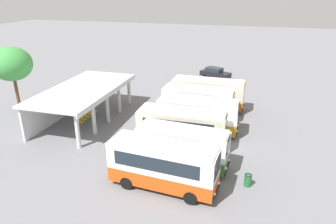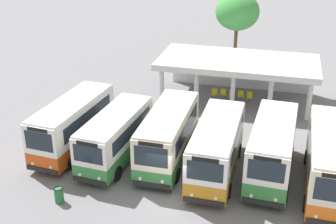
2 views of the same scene
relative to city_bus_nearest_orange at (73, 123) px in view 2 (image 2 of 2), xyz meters
The scene contains 15 objects.
ground_plane 8.27m from the city_bus_nearest_orange, 25.62° to the right, with size 180.00×180.00×0.00m, color slate.
city_bus_nearest_orange is the anchor object (origin of this frame).
city_bus_second_in_row 3.14m from the city_bus_nearest_orange, 10.24° to the right, with size 2.68×7.11×3.06m.
city_bus_middle_cream 6.19m from the city_bus_nearest_orange, ahead, with size 2.44×7.52×3.25m.
city_bus_fourth_amber 9.29m from the city_bus_nearest_orange, ahead, with size 2.41×7.47×3.22m.
city_bus_fifth_blue 12.37m from the city_bus_nearest_orange, ahead, with size 2.60×7.28×3.34m.
city_bus_far_end_green 15.47m from the city_bus_nearest_orange, ahead, with size 2.46×7.96×3.39m.
terminal_canopy 14.71m from the city_bus_nearest_orange, 52.20° to the left, with size 12.47×6.13×3.40m.
waiting_chair_end_by_column 12.98m from the city_bus_nearest_orange, 55.61° to the left, with size 0.46×0.46×0.86m.
waiting_chair_second_from_end 13.47m from the city_bus_nearest_orange, 53.32° to the left, with size 0.46×0.46×0.86m.
waiting_chair_middle_seat 13.90m from the city_bus_nearest_orange, 50.95° to the left, with size 0.46×0.46×0.86m.
waiting_chair_fourth_seat 14.39m from the city_bus_nearest_orange, 48.86° to the left, with size 0.46×0.46×0.86m.
waiting_chair_fifth_seat 14.82m from the city_bus_nearest_orange, 46.64° to the left, with size 0.46×0.46×0.86m.
roadside_tree_behind_canopy 20.16m from the city_bus_nearest_orange, 66.39° to the left, with size 4.00×4.00×7.33m.
litter_bin_apron 5.96m from the city_bus_nearest_orange, 72.56° to the right, with size 0.49×0.49×0.90m.
Camera 2 is at (5.17, -19.65, 14.32)m, focal length 48.05 mm.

